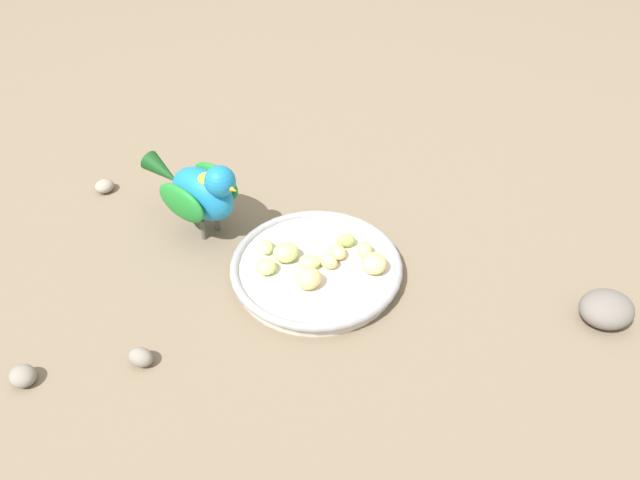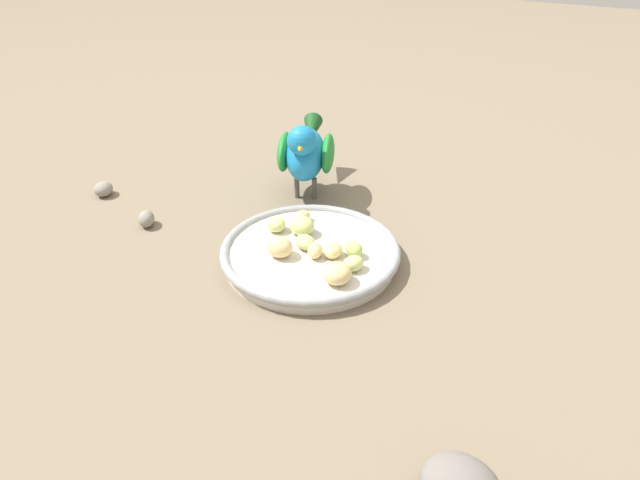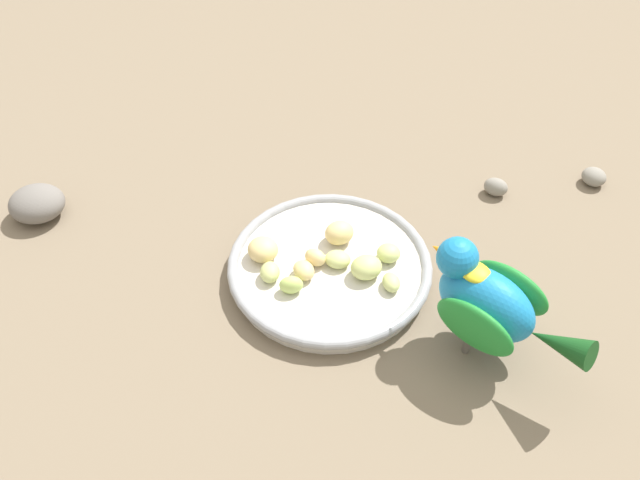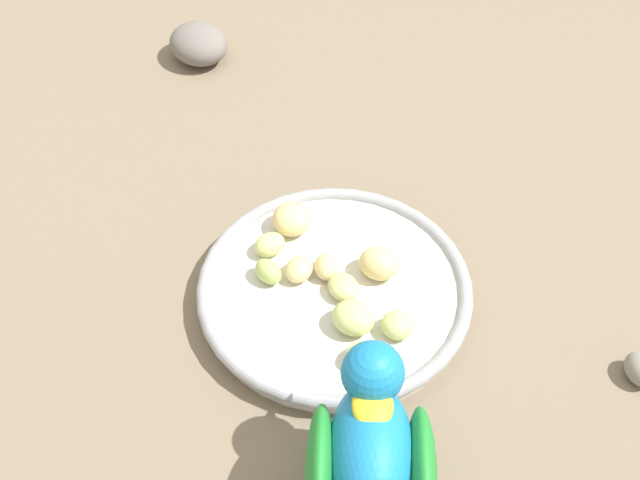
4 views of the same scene
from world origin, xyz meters
name	(u,v)px [view 3 (image 3 of 4)]	position (x,y,z in m)	size (l,w,h in m)	color
ground_plane	(341,279)	(0.00, 0.00, 0.00)	(4.00, 4.00, 0.00)	#756651
feeding_bowl	(330,269)	(-0.01, 0.01, 0.01)	(0.24, 0.24, 0.02)	beige
apple_piece_0	(315,257)	(-0.02, 0.02, 0.03)	(0.03, 0.02, 0.02)	#E5C67F
apple_piece_1	(270,272)	(-0.08, 0.03, 0.03)	(0.03, 0.02, 0.02)	#C6D17A
apple_piece_2	(291,285)	(-0.07, 0.00, 0.03)	(0.03, 0.02, 0.02)	#B2CC66
apple_piece_3	(336,260)	(0.00, 0.01, 0.03)	(0.03, 0.02, 0.02)	#C6D17A
apple_piece_4	(389,253)	(0.05, -0.01, 0.03)	(0.03, 0.03, 0.02)	#C6D17A
apple_piece_5	(391,282)	(0.03, -0.05, 0.03)	(0.03, 0.02, 0.02)	#C6D17A
apple_piece_6	(366,267)	(0.02, -0.02, 0.03)	(0.04, 0.03, 0.03)	#C6D17A
apple_piece_7	(339,233)	(0.02, 0.04, 0.03)	(0.03, 0.03, 0.03)	#E5C67F
apple_piece_8	(304,270)	(-0.04, 0.01, 0.03)	(0.03, 0.02, 0.02)	#E5C67F
apple_piece_9	(263,249)	(-0.07, 0.06, 0.03)	(0.04, 0.04, 0.03)	#E5C67F
parrot	(490,302)	(0.08, -0.16, 0.08)	(0.11, 0.19, 0.13)	#59544C
rock_large	(37,204)	(-0.27, 0.28, 0.02)	(0.07, 0.06, 0.04)	slate
pebble_0	(496,187)	(0.25, 0.02, 0.01)	(0.03, 0.02, 0.02)	gray
pebble_1	(594,177)	(0.37, -0.03, 0.01)	(0.03, 0.03, 0.02)	gray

